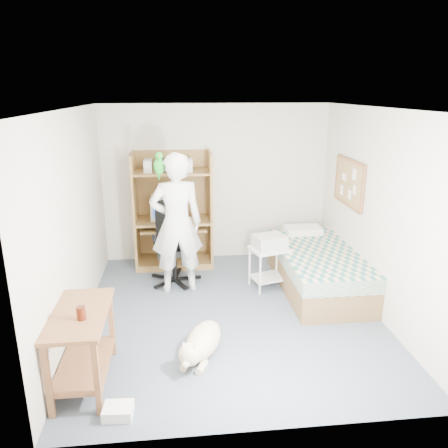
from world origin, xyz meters
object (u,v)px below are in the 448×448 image
bed (317,269)px  side_desk (82,337)px  computer_hutch (173,215)px  person (177,224)px  office_chair (174,254)px  dog (201,342)px  printer_cart (269,261)px

bed → side_desk: 3.39m
computer_hutch → person: 0.98m
computer_hutch → office_chair: bearing=-90.7°
bed → office_chair: office_chair is taller
computer_hutch → dog: computer_hutch is taller
bed → side_desk: side_desk is taller
computer_hutch → bed: (2.00, -1.12, -0.53)m
computer_hutch → printer_cart: (1.32, -1.03, -0.43)m
office_chair → dog: bearing=-88.7°
office_chair → computer_hutch: bearing=82.3°
bed → person: person is taller
dog → office_chair: bearing=121.6°
office_chair → bed: bearing=-20.0°
bed → printer_cart: (-0.68, 0.09, 0.11)m
person → dog: (0.23, -1.66, -0.80)m
dog → person: bearing=121.2°
bed → person: size_ratio=1.04×
bed → person: bearing=175.6°
side_desk → person: (0.90, 1.97, 0.47)m
computer_hutch → dog: size_ratio=1.88×
computer_hutch → bed: computer_hutch is taller
person → printer_cart: size_ratio=3.24×
printer_cart → computer_hutch: bearing=126.2°
dog → printer_cart: 1.92m
computer_hutch → office_chair: computer_hutch is taller
printer_cart → person: bearing=161.4°
dog → bed: bearing=64.6°
person → side_desk: bearing=58.4°
office_chair → dog: 2.01m
bed → printer_cart: bed is taller
office_chair → side_desk: bearing=-117.2°
office_chair → person: person is taller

